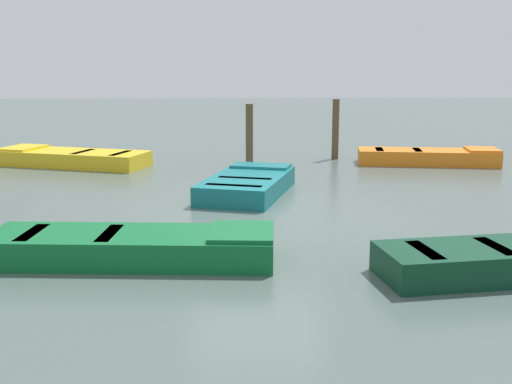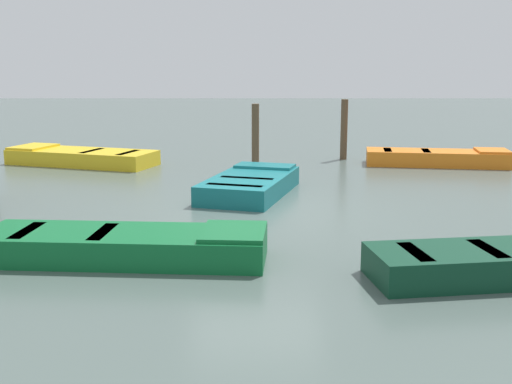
% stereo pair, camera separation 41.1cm
% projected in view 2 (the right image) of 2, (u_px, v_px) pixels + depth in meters
% --- Properties ---
extents(ground_plane, '(80.00, 80.00, 0.00)m').
position_uv_depth(ground_plane, '(256.00, 210.00, 11.69)').
color(ground_plane, '#4C5B56').
extents(rowboat_yellow, '(2.58, 4.28, 0.46)m').
position_uv_depth(rowboat_yellow, '(81.00, 157.00, 17.00)').
color(rowboat_yellow, gold).
rests_on(rowboat_yellow, ground_plane).
extents(rowboat_teal, '(3.27, 2.23, 0.46)m').
position_uv_depth(rowboat_teal, '(250.00, 184.00, 13.08)').
color(rowboat_teal, '#14666B').
rests_on(rowboat_teal, ground_plane).
extents(rowboat_green, '(1.45, 4.03, 0.46)m').
position_uv_depth(rowboat_green, '(127.00, 245.00, 8.70)').
color(rowboat_green, '#0F602D').
rests_on(rowboat_green, ground_plane).
extents(rowboat_dark_green, '(1.55, 3.64, 0.46)m').
position_uv_depth(rowboat_dark_green, '(508.00, 261.00, 7.97)').
color(rowboat_dark_green, '#0C3823').
rests_on(rowboat_dark_green, ground_plane).
extents(rowboat_orange, '(1.67, 3.85, 0.46)m').
position_uv_depth(rowboat_orange, '(437.00, 157.00, 16.87)').
color(rowboat_orange, orange).
rests_on(rowboat_orange, ground_plane).
extents(mooring_piling_center, '(0.20, 0.20, 1.72)m').
position_uv_depth(mooring_piling_center, '(344.00, 129.00, 17.83)').
color(mooring_piling_center, brown).
rests_on(mooring_piling_center, ground_plane).
extents(mooring_piling_far_right, '(0.19, 0.19, 1.73)m').
position_uv_depth(mooring_piling_far_right, '(255.00, 139.00, 15.61)').
color(mooring_piling_far_right, brown).
rests_on(mooring_piling_far_right, ground_plane).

